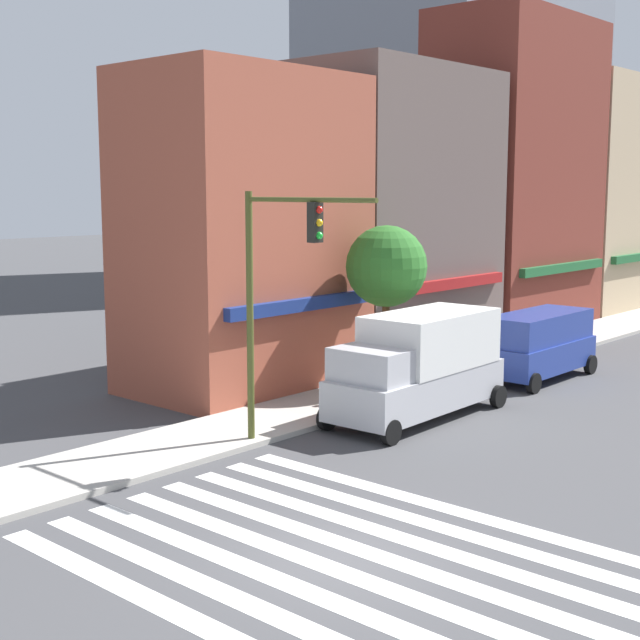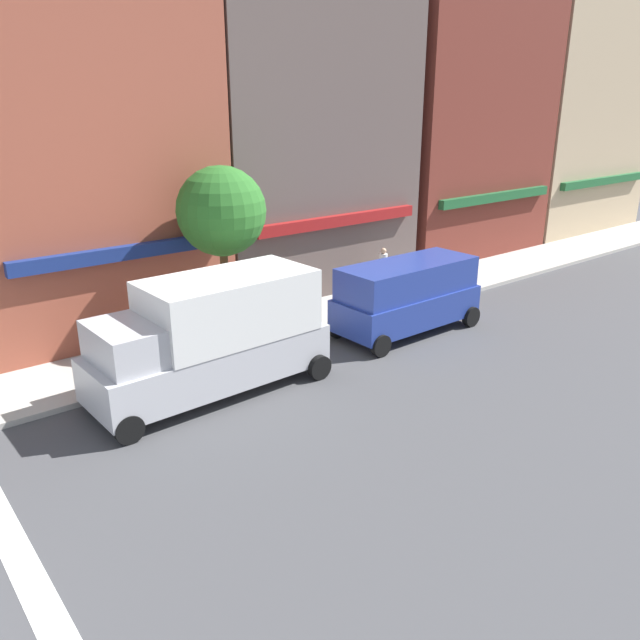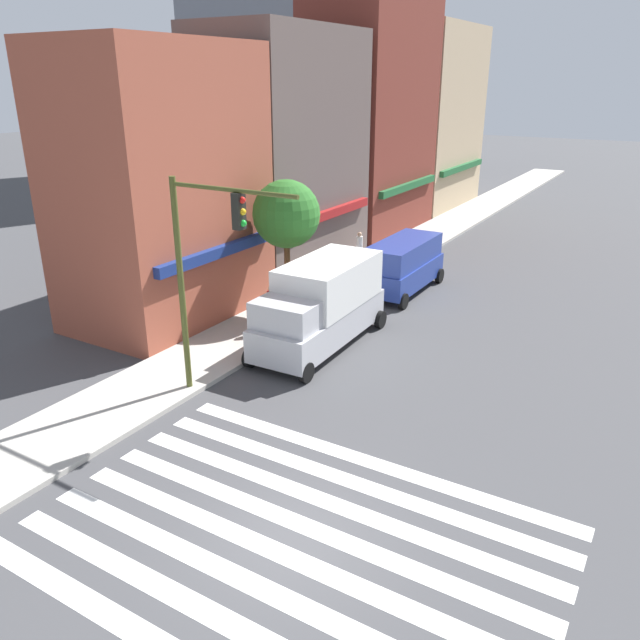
{
  "view_description": "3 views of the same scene",
  "coord_description": "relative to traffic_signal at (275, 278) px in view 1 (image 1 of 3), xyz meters",
  "views": [
    {
      "loc": [
        -11.66,
        -9.92,
        6.59
      ],
      "look_at": [
        3.97,
        4.0,
        3.5
      ],
      "focal_mm": 50.0,
      "sensor_mm": 36.0,
      "label": 1
    },
    {
      "loc": [
        1.99,
        -8.53,
        7.2
      ],
      "look_at": [
        12.57,
        4.7,
        1.2
      ],
      "focal_mm": 35.0,
      "sensor_mm": 36.0,
      "label": 2
    },
    {
      "loc": [
        -8.72,
        -5.89,
        9.03
      ],
      "look_at": [
        8.97,
        4.7,
        1.0
      ],
      "focal_mm": 35.0,
      "sensor_mm": 36.0,
      "label": 3
    }
  ],
  "objects": [
    {
      "name": "ground_plane",
      "position": [
        -3.97,
        -5.5,
        -4.4
      ],
      "size": [
        200.0,
        200.0,
        0.0
      ],
      "primitive_type": "plane",
      "color": "#424244"
    },
    {
      "name": "sidewalk_left",
      "position": [
        -3.97,
        2.0,
        -4.33
      ],
      "size": [
        120.0,
        3.0,
        0.15
      ],
      "color": "#B2ADA3",
      "rests_on": "ground_plane"
    },
    {
      "name": "crosswalk_stripes",
      "position": [
        -3.97,
        -5.5,
        -4.4
      ],
      "size": [
        7.21,
        10.8,
        0.01
      ],
      "color": "silver",
      "rests_on": "ground_plane"
    },
    {
      "name": "storefront_row",
      "position": [
        19.64,
        6.0,
        1.8
      ],
      "size": [
        35.9,
        5.3,
        14.44
      ],
      "color": "#9E4C38",
      "rests_on": "ground_plane"
    },
    {
      "name": "traffic_signal",
      "position": [
        0.0,
        0.0,
        0.0
      ],
      "size": [
        0.32,
        4.17,
        6.53
      ],
      "color": "#474C1E",
      "rests_on": "ground_plane"
    },
    {
      "name": "box_truck_silver",
      "position": [
        5.1,
        -0.8,
        -2.82
      ],
      "size": [
        6.26,
        2.42,
        3.04
      ],
      "rotation": [
        0.0,
        0.0,
        0.03
      ],
      "color": "#B7B7BC",
      "rests_on": "ground_plane"
    },
    {
      "name": "van_blue",
      "position": [
        12.2,
        -0.8,
        -3.12
      ],
      "size": [
        5.01,
        2.22,
        2.34
      ],
      "rotation": [
        0.0,
        0.0,
        0.01
      ],
      "color": "navy",
      "rests_on": "ground_plane"
    },
    {
      "name": "pedestrian_white_shirt",
      "position": [
        14.28,
        2.47,
        -3.33
      ],
      "size": [
        0.32,
        0.32,
        1.77
      ],
      "rotation": [
        0.0,
        0.0,
        1.5
      ],
      "color": "#23232D",
      "rests_on": "sidewalk_left"
    },
    {
      "name": "pedestrian_red_jacket",
      "position": [
        5.03,
        1.32,
        -3.33
      ],
      "size": [
        0.32,
        0.32,
        1.77
      ],
      "rotation": [
        0.0,
        0.0,
        4.92
      ],
      "color": "#23232D",
      "rests_on": "sidewalk_left"
    },
    {
      "name": "fire_hydrant",
      "position": [
        4.96,
        0.9,
        -3.79
      ],
      "size": [
        0.24,
        0.24,
        0.84
      ],
      "color": "red",
      "rests_on": "sidewalk_left"
    },
    {
      "name": "street_tree",
      "position": [
        7.15,
        2.0,
        -0.3
      ],
      "size": [
        2.63,
        2.63,
        5.29
      ],
      "color": "brown",
      "rests_on": "sidewalk_left"
    }
  ]
}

